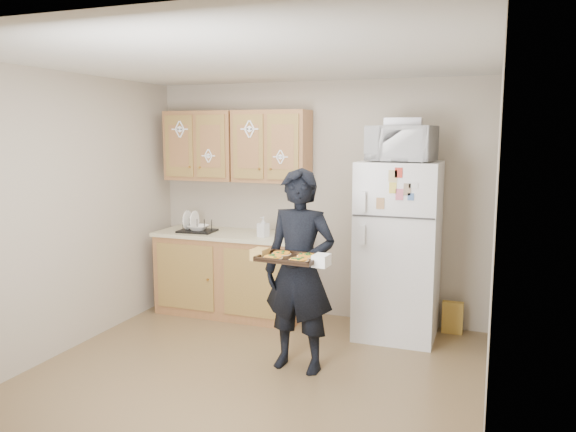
{
  "coord_description": "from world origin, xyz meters",
  "views": [
    {
      "loc": [
        1.79,
        -3.89,
        1.96
      ],
      "look_at": [
        0.18,
        0.45,
        1.28
      ],
      "focal_mm": 35.0,
      "sensor_mm": 36.0,
      "label": 1
    }
  ],
  "objects_px": {
    "refrigerator": "(398,250)",
    "dish_rack": "(197,225)",
    "microwave": "(401,144)",
    "baking_tray": "(290,259)",
    "person": "(300,271)"
  },
  "relations": [
    {
      "from": "refrigerator",
      "to": "microwave",
      "type": "height_order",
      "value": "microwave"
    },
    {
      "from": "person",
      "to": "refrigerator",
      "type": "bearing_deg",
      "value": 64.06
    },
    {
      "from": "person",
      "to": "dish_rack",
      "type": "bearing_deg",
      "value": 150.45
    },
    {
      "from": "microwave",
      "to": "refrigerator",
      "type": "bearing_deg",
      "value": 107.42
    },
    {
      "from": "dish_rack",
      "to": "refrigerator",
      "type": "bearing_deg",
      "value": 0.65
    },
    {
      "from": "refrigerator",
      "to": "person",
      "type": "xyz_separation_m",
      "value": [
        -0.63,
        -1.07,
        -0.01
      ]
    },
    {
      "from": "baking_tray",
      "to": "microwave",
      "type": "height_order",
      "value": "microwave"
    },
    {
      "from": "refrigerator",
      "to": "baking_tray",
      "type": "bearing_deg",
      "value": -113.93
    },
    {
      "from": "refrigerator",
      "to": "dish_rack",
      "type": "relative_size",
      "value": 4.45
    },
    {
      "from": "microwave",
      "to": "person",
      "type": "bearing_deg",
      "value": -114.87
    },
    {
      "from": "microwave",
      "to": "baking_tray",
      "type": "bearing_deg",
      "value": -107.79
    },
    {
      "from": "refrigerator",
      "to": "dish_rack",
      "type": "distance_m",
      "value": 2.18
    },
    {
      "from": "baking_tray",
      "to": "dish_rack",
      "type": "relative_size",
      "value": 1.2
    },
    {
      "from": "person",
      "to": "microwave",
      "type": "relative_size",
      "value": 2.81
    },
    {
      "from": "baking_tray",
      "to": "dish_rack",
      "type": "distance_m",
      "value": 2.06
    }
  ]
}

